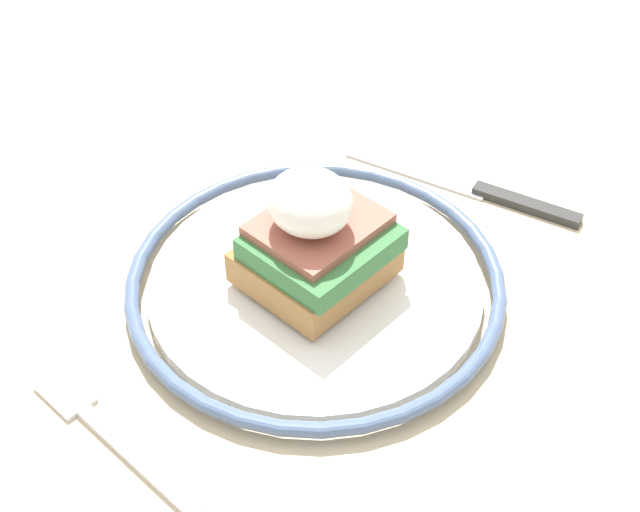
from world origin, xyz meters
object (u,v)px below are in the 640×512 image
(sandwich, at_px, (317,240))
(knife, at_px, (479,190))
(plate, at_px, (320,285))
(fork, at_px, (110,435))

(sandwich, height_order, knife, sandwich)
(plate, distance_m, knife, 0.16)
(plate, bearing_deg, knife, -5.08)
(plate, distance_m, sandwich, 0.04)
(knife, bearing_deg, plate, 174.92)
(plate, height_order, fork, plate)
(plate, xyz_separation_m, knife, (0.16, -0.01, -0.01))
(plate, relative_size, knife, 1.35)
(sandwich, bearing_deg, fork, 177.51)
(sandwich, distance_m, knife, 0.17)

